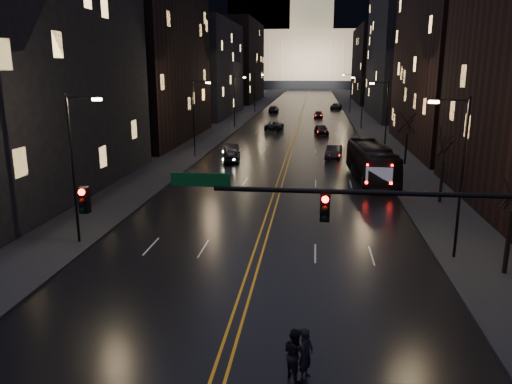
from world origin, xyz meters
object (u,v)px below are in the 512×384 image
(bus, at_px, (371,162))
(oncoming_car_b, at_px, (231,149))
(receding_car_a, at_px, (334,152))
(pedestrian_a, at_px, (306,354))
(oncoming_car_a, at_px, (232,155))
(traffic_signal, at_px, (393,223))
(pedestrian_b, at_px, (295,353))

(bus, height_order, oncoming_car_b, bus)
(receding_car_a, bearing_deg, pedestrian_a, -85.47)
(pedestrian_a, bearing_deg, oncoming_car_a, 33.93)
(oncoming_car_b, bearing_deg, bus, 135.77)
(oncoming_car_a, bearing_deg, receding_car_a, -169.23)
(oncoming_car_b, xyz_separation_m, pedestrian_a, (10.02, -44.47, 0.22))
(pedestrian_a, bearing_deg, traffic_signal, -34.73)
(oncoming_car_b, relative_size, pedestrian_a, 2.33)
(traffic_signal, bearing_deg, pedestrian_a, -145.67)
(traffic_signal, height_order, bus, traffic_signal)
(oncoming_car_a, relative_size, pedestrian_b, 2.47)
(traffic_signal, height_order, pedestrian_b, traffic_signal)
(pedestrian_b, bearing_deg, receding_car_a, -42.15)
(bus, xyz_separation_m, oncoming_car_b, (-15.53, 12.38, -0.98))
(traffic_signal, relative_size, pedestrian_b, 9.29)
(receding_car_a, bearing_deg, bus, -66.74)
(bus, height_order, receding_car_a, bus)
(bus, relative_size, oncoming_car_a, 2.66)
(traffic_signal, xyz_separation_m, pedestrian_a, (-2.92, -2.00, -4.16))
(oncoming_car_a, bearing_deg, traffic_signal, 100.85)
(oncoming_car_a, distance_m, oncoming_car_b, 4.91)
(bus, relative_size, receding_car_a, 2.63)
(bus, distance_m, pedestrian_b, 32.64)
(bus, height_order, pedestrian_b, bus)
(traffic_signal, distance_m, oncoming_car_b, 44.61)
(traffic_signal, xyz_separation_m, pedestrian_b, (-3.31, -2.00, -4.17))
(bus, xyz_separation_m, receding_car_a, (-3.13, 11.22, -0.94))
(bus, relative_size, pedestrian_a, 6.47)
(traffic_signal, distance_m, oncoming_car_a, 39.76)
(receding_car_a, bearing_deg, oncoming_car_a, -154.62)
(traffic_signal, distance_m, bus, 30.40)
(oncoming_car_a, xyz_separation_m, pedestrian_b, (8.76, -39.63, 0.15))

